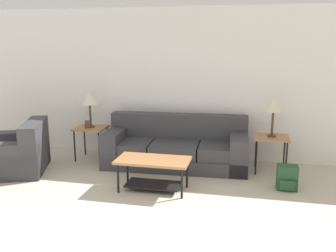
% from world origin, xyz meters
% --- Properties ---
extents(wall_back, '(9.13, 0.06, 2.60)m').
position_xyz_m(wall_back, '(0.00, 4.17, 1.30)').
color(wall_back, white).
rests_on(wall_back, ground_plane).
extents(couch, '(2.36, 1.02, 0.82)m').
position_xyz_m(couch, '(-0.16, 3.62, 0.30)').
color(couch, '#38383D').
rests_on(couch, ground_plane).
extents(armchair, '(1.27, 1.29, 0.80)m').
position_xyz_m(armchair, '(-2.58, 2.76, 0.28)').
color(armchair, '#38383D').
rests_on(armchair, ground_plane).
extents(coffee_table, '(1.00, 0.52, 0.45)m').
position_xyz_m(coffee_table, '(-0.26, 2.49, 0.33)').
color(coffee_table, '#A87042').
rests_on(coffee_table, ground_plane).
extents(side_table_left, '(0.53, 0.48, 0.57)m').
position_xyz_m(side_table_left, '(-1.67, 3.64, 0.51)').
color(side_table_left, '#A87042').
rests_on(side_table_left, ground_plane).
extents(side_table_right, '(0.53, 0.48, 0.57)m').
position_xyz_m(side_table_right, '(1.36, 3.64, 0.51)').
color(side_table_right, '#A87042').
rests_on(side_table_right, ground_plane).
extents(table_lamp_left, '(0.28, 0.28, 0.62)m').
position_xyz_m(table_lamp_left, '(-1.67, 3.64, 1.07)').
color(table_lamp_left, '#472D1E').
rests_on(table_lamp_left, side_table_left).
extents(table_lamp_right, '(0.28, 0.28, 0.62)m').
position_xyz_m(table_lamp_right, '(1.36, 3.64, 1.07)').
color(table_lamp_right, '#472D1E').
rests_on(table_lamp_right, side_table_right).
extents(backpack, '(0.28, 0.27, 0.35)m').
position_xyz_m(backpack, '(1.56, 2.92, 0.17)').
color(backpack, '#23472D').
rests_on(backpack, ground_plane).
extents(picture_frame, '(0.10, 0.04, 0.13)m').
position_xyz_m(picture_frame, '(-1.70, 3.56, 0.64)').
color(picture_frame, '#4C3828').
rests_on(picture_frame, side_table_left).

